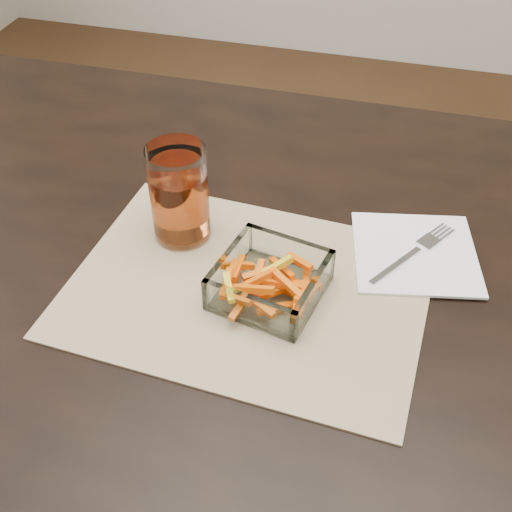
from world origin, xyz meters
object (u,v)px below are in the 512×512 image
(fork, at_px, (414,252))
(glass_bowl, at_px, (270,282))
(tumbler, at_px, (179,197))
(dining_table, at_px, (321,307))

(fork, bearing_deg, glass_bowl, -111.92)
(glass_bowl, height_order, tumbler, tumbler)
(fork, bearing_deg, tumbler, -140.41)
(dining_table, xyz_separation_m, tumbler, (-0.21, 0.00, 0.15))
(tumbler, bearing_deg, fork, 7.08)
(dining_table, height_order, fork, fork)
(tumbler, xyz_separation_m, fork, (0.32, 0.04, -0.06))
(glass_bowl, bearing_deg, dining_table, 53.52)
(dining_table, xyz_separation_m, glass_bowl, (-0.06, -0.08, 0.11))
(dining_table, distance_m, fork, 0.15)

